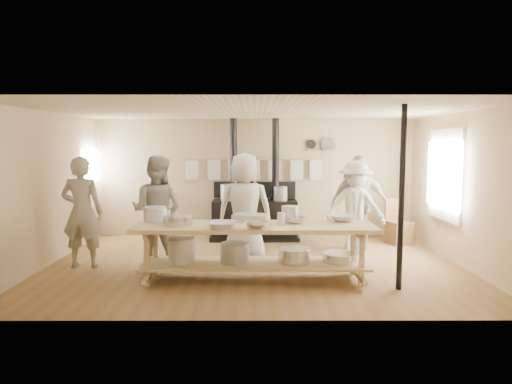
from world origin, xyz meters
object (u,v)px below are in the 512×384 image
chair (398,230)px  cook_right (359,203)px  cook_far_left (82,212)px  roasting_pan (250,218)px  prep_table (254,246)px  stove (254,215)px  cook_by_window (355,207)px  cook_left (157,211)px  cook_center (245,209)px

chair → cook_right: bearing=-169.5°
cook_far_left → roasting_pan: cook_far_left is taller
cook_far_left → prep_table: bearing=165.1°
stove → cook_far_left: 3.67m
prep_table → cook_right: cook_right is taller
cook_right → cook_by_window: size_ratio=1.05×
stove → cook_left: stove is taller
cook_left → cook_far_left: bearing=14.7°
roasting_pan → prep_table: bearing=-79.4°
cook_left → chair: bearing=-149.9°
cook_center → chair: 3.60m
roasting_pan → stove: bearing=88.6°
cook_right → cook_by_window: cook_right is taller
prep_table → chair: (3.00, 2.57, -0.25)m
cook_left → cook_by_window: cook_left is taller
cook_by_window → roasting_pan: size_ratio=3.50×
chair → cook_by_window: bearing=-160.8°
prep_table → roasting_pan: 0.51m
cook_right → chair: cook_right is taller
cook_center → roasting_pan: 0.64m
cook_left → cook_center: 1.48m
cook_by_window → cook_left: bearing=-167.3°
cook_far_left → cook_left: size_ratio=1.00×
stove → prep_table: (-0.00, -3.02, -0.00)m
stove → chair: size_ratio=2.80×
cook_far_left → cook_left: (1.22, 0.10, 0.00)m
stove → roasting_pan: (-0.06, -2.69, 0.38)m
prep_table → cook_left: (-1.63, 0.86, 0.41)m
cook_right → cook_by_window: bearing=65.3°
cook_right → stove: bearing=-26.0°
cook_left → cook_right: (3.68, 1.18, -0.01)m
cook_center → cook_right: cook_center is taller
cook_left → roasting_pan: cook_left is taller
prep_table → cook_right: 2.91m
prep_table → cook_far_left: 2.99m
prep_table → cook_far_left: (-2.86, 0.76, 0.41)m
stove → cook_far_left: size_ratio=1.40×
cook_far_left → cook_center: size_ratio=0.97×
stove → cook_right: stove is taller
cook_left → cook_center: (1.48, 0.10, 0.02)m
cook_left → cook_by_window: size_ratio=1.07×
prep_table → cook_far_left: bearing=165.1°
stove → cook_center: size_ratio=1.36×
cook_center → roasting_pan: size_ratio=3.81×
cook_far_left → cook_by_window: bearing=-168.6°
prep_table → cook_right: (2.04, 2.04, 0.40)m
cook_left → roasting_pan: 1.66m
stove → cook_center: bearing=-94.4°
prep_table → cook_by_window: bearing=42.2°
cook_right → chair: size_ratio=1.99×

